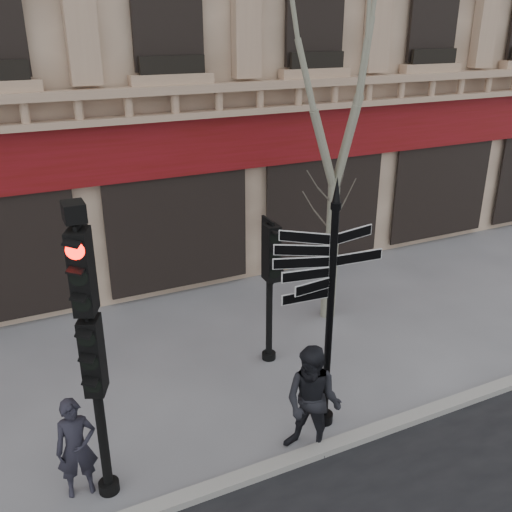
# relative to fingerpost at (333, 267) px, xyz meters

# --- Properties ---
(ground) EXTENTS (80.00, 80.00, 0.00)m
(ground) POSITION_rel_fingerpost_xyz_m (-0.55, 0.77, -2.81)
(ground) COLOR slate
(ground) RESTS_ON ground
(kerb) EXTENTS (80.00, 0.25, 0.12)m
(kerb) POSITION_rel_fingerpost_xyz_m (-0.55, -0.63, -2.75)
(kerb) COLOR gray
(kerb) RESTS_ON ground
(fingerpost) EXTENTS (2.13, 2.13, 4.19)m
(fingerpost) POSITION_rel_fingerpost_xyz_m (0.00, 0.00, 0.00)
(fingerpost) COLOR black
(fingerpost) RESTS_ON ground
(traffic_signal_main) EXTENTS (0.57, 0.50, 4.28)m
(traffic_signal_main) POSITION_rel_fingerpost_xyz_m (-3.56, 0.04, -0.11)
(traffic_signal_main) COLOR black
(traffic_signal_main) RESTS_ON ground
(traffic_signal_secondary) EXTENTS (0.49, 0.36, 2.82)m
(traffic_signal_secondary) POSITION_rel_fingerpost_xyz_m (0.04, 2.11, -0.84)
(traffic_signal_secondary) COLOR black
(traffic_signal_secondary) RESTS_ON ground
(plane_tree) EXTENTS (2.85, 2.85, 7.58)m
(plane_tree) POSITION_rel_fingerpost_xyz_m (2.04, 3.12, 2.51)
(plane_tree) COLOR gray
(plane_tree) RESTS_ON ground
(pedestrian_a) EXTENTS (0.58, 0.40, 1.53)m
(pedestrian_a) POSITION_rel_fingerpost_xyz_m (-3.91, 0.20, -2.04)
(pedestrian_a) COLOR #21202B
(pedestrian_a) RESTS_ON ground
(pedestrian_b) EXTENTS (1.11, 1.14, 1.84)m
(pedestrian_b) POSITION_rel_fingerpost_xyz_m (-0.57, -0.53, -1.89)
(pedestrian_b) COLOR black
(pedestrian_b) RESTS_ON ground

